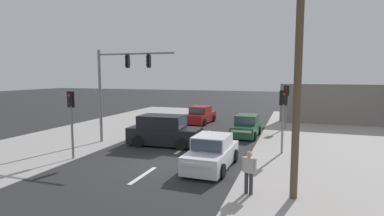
{
  "coord_description": "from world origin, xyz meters",
  "views": [
    {
      "loc": [
        6.14,
        -13.39,
        4.39
      ],
      "look_at": [
        0.25,
        4.0,
        2.37
      ],
      "focal_mm": 28.0,
      "sensor_mm": 36.0,
      "label": 1
    }
  ],
  "objects_px": {
    "traffic_signal_mast": "(117,79)",
    "pedestal_signal_left_kerb": "(71,113)",
    "sedan_crossing_left": "(201,115)",
    "pedestal_signal_right_kerb": "(283,111)",
    "sedan_oncoming_near": "(212,153)",
    "pedestrian_at_kerb": "(249,170)",
    "suv_oncoming_mid": "(164,131)",
    "utility_pole_foreground_right": "(295,36)",
    "pedestal_signal_far_median": "(286,100)",
    "hatchback_kerbside_parked": "(246,126)"
  },
  "relations": [
    {
      "from": "utility_pole_foreground_right",
      "to": "hatchback_kerbside_parked",
      "type": "bearing_deg",
      "value": 106.47
    },
    {
      "from": "sedan_oncoming_near",
      "to": "hatchback_kerbside_parked",
      "type": "bearing_deg",
      "value": 86.75
    },
    {
      "from": "sedan_crossing_left",
      "to": "pedestrian_at_kerb",
      "type": "bearing_deg",
      "value": -66.8
    },
    {
      "from": "pedestal_signal_right_kerb",
      "to": "pedestal_signal_left_kerb",
      "type": "bearing_deg",
      "value": -155.93
    },
    {
      "from": "hatchback_kerbside_parked",
      "to": "sedan_oncoming_near",
      "type": "distance_m",
      "value": 7.97
    },
    {
      "from": "traffic_signal_mast",
      "to": "sedan_oncoming_near",
      "type": "bearing_deg",
      "value": -23.36
    },
    {
      "from": "suv_oncoming_mid",
      "to": "pedestrian_at_kerb",
      "type": "distance_m",
      "value": 8.7
    },
    {
      "from": "sedan_oncoming_near",
      "to": "pedestrian_at_kerb",
      "type": "xyz_separation_m",
      "value": [
        2.13,
        -2.72,
        0.22
      ]
    },
    {
      "from": "pedestal_signal_right_kerb",
      "to": "sedan_crossing_left",
      "type": "height_order",
      "value": "pedestal_signal_right_kerb"
    },
    {
      "from": "traffic_signal_mast",
      "to": "pedestal_signal_right_kerb",
      "type": "bearing_deg",
      "value": 3.8
    },
    {
      "from": "pedestal_signal_right_kerb",
      "to": "suv_oncoming_mid",
      "type": "bearing_deg",
      "value": -177.7
    },
    {
      "from": "suv_oncoming_mid",
      "to": "pedestal_signal_far_median",
      "type": "bearing_deg",
      "value": 50.14
    },
    {
      "from": "pedestrian_at_kerb",
      "to": "hatchback_kerbside_parked",
      "type": "bearing_deg",
      "value": 98.92
    },
    {
      "from": "sedan_crossing_left",
      "to": "pedestal_signal_right_kerb",
      "type": "bearing_deg",
      "value": -49.72
    },
    {
      "from": "utility_pole_foreground_right",
      "to": "pedestal_signal_left_kerb",
      "type": "distance_m",
      "value": 11.49
    },
    {
      "from": "sedan_oncoming_near",
      "to": "traffic_signal_mast",
      "type": "bearing_deg",
      "value": 156.64
    },
    {
      "from": "utility_pole_foreground_right",
      "to": "pedestrian_at_kerb",
      "type": "bearing_deg",
      "value": -175.29
    },
    {
      "from": "utility_pole_foreground_right",
      "to": "pedestal_signal_right_kerb",
      "type": "xyz_separation_m",
      "value": [
        -0.5,
        6.32,
        -3.3
      ]
    },
    {
      "from": "hatchback_kerbside_parked",
      "to": "traffic_signal_mast",
      "type": "bearing_deg",
      "value": -146.8
    },
    {
      "from": "pedestal_signal_far_median",
      "to": "hatchback_kerbside_parked",
      "type": "bearing_deg",
      "value": -123.39
    },
    {
      "from": "sedan_crossing_left",
      "to": "sedan_oncoming_near",
      "type": "bearing_deg",
      "value": -70.61
    },
    {
      "from": "pedestal_signal_left_kerb",
      "to": "suv_oncoming_mid",
      "type": "height_order",
      "value": "pedestal_signal_left_kerb"
    },
    {
      "from": "sedan_crossing_left",
      "to": "pedestal_signal_left_kerb",
      "type": "bearing_deg",
      "value": -102.08
    },
    {
      "from": "pedestrian_at_kerb",
      "to": "suv_oncoming_mid",
      "type": "bearing_deg",
      "value": 134.95
    },
    {
      "from": "pedestal_signal_left_kerb",
      "to": "suv_oncoming_mid",
      "type": "distance_m",
      "value": 5.67
    },
    {
      "from": "hatchback_kerbside_parked",
      "to": "sedan_crossing_left",
      "type": "xyz_separation_m",
      "value": [
        -4.87,
        4.61,
        0.0
      ]
    },
    {
      "from": "utility_pole_foreground_right",
      "to": "traffic_signal_mast",
      "type": "height_order",
      "value": "utility_pole_foreground_right"
    },
    {
      "from": "pedestal_signal_right_kerb",
      "to": "pedestal_signal_far_median",
      "type": "bearing_deg",
      "value": 90.19
    },
    {
      "from": "pedestal_signal_left_kerb",
      "to": "pedestrian_at_kerb",
      "type": "xyz_separation_m",
      "value": [
        9.44,
        -1.81,
        -1.49
      ]
    },
    {
      "from": "pedestal_signal_far_median",
      "to": "hatchback_kerbside_parked",
      "type": "distance_m",
      "value": 5.02
    },
    {
      "from": "pedestal_signal_right_kerb",
      "to": "suv_oncoming_mid",
      "type": "height_order",
      "value": "pedestal_signal_right_kerb"
    },
    {
      "from": "pedestal_signal_right_kerb",
      "to": "pedestrian_at_kerb",
      "type": "relative_size",
      "value": 2.18
    },
    {
      "from": "sedan_oncoming_near",
      "to": "pedestal_signal_left_kerb",
      "type": "bearing_deg",
      "value": -172.84
    },
    {
      "from": "pedestal_signal_left_kerb",
      "to": "pedestrian_at_kerb",
      "type": "distance_m",
      "value": 9.72
    },
    {
      "from": "pedestal_signal_right_kerb",
      "to": "sedan_oncoming_near",
      "type": "relative_size",
      "value": 0.83
    },
    {
      "from": "pedestal_signal_far_median",
      "to": "utility_pole_foreground_right",
      "type": "bearing_deg",
      "value": -87.91
    },
    {
      "from": "traffic_signal_mast",
      "to": "pedestal_signal_left_kerb",
      "type": "bearing_deg",
      "value": -93.66
    },
    {
      "from": "pedestal_signal_left_kerb",
      "to": "pedestal_signal_far_median",
      "type": "height_order",
      "value": "same"
    },
    {
      "from": "hatchback_kerbside_parked",
      "to": "suv_oncoming_mid",
      "type": "bearing_deg",
      "value": -134.65
    },
    {
      "from": "pedestal_signal_far_median",
      "to": "sedan_crossing_left",
      "type": "xyz_separation_m",
      "value": [
        -7.47,
        0.67,
        -1.71
      ]
    },
    {
      "from": "traffic_signal_mast",
      "to": "suv_oncoming_mid",
      "type": "height_order",
      "value": "traffic_signal_mast"
    },
    {
      "from": "pedestal_signal_right_kerb",
      "to": "hatchback_kerbside_parked",
      "type": "height_order",
      "value": "pedestal_signal_right_kerb"
    },
    {
      "from": "hatchback_kerbside_parked",
      "to": "pedestal_signal_right_kerb",
      "type": "bearing_deg",
      "value": -58.26
    },
    {
      "from": "pedestal_signal_left_kerb",
      "to": "sedan_oncoming_near",
      "type": "relative_size",
      "value": 0.83
    },
    {
      "from": "pedestrian_at_kerb",
      "to": "sedan_crossing_left",
      "type": "bearing_deg",
      "value": 113.2
    },
    {
      "from": "pedestal_signal_right_kerb",
      "to": "hatchback_kerbside_parked",
      "type": "distance_m",
      "value": 5.27
    },
    {
      "from": "utility_pole_foreground_right",
      "to": "suv_oncoming_mid",
      "type": "distance_m",
      "value": 10.84
    },
    {
      "from": "utility_pole_foreground_right",
      "to": "suv_oncoming_mid",
      "type": "height_order",
      "value": "utility_pole_foreground_right"
    },
    {
      "from": "pedestal_signal_right_kerb",
      "to": "pedestrian_at_kerb",
      "type": "height_order",
      "value": "pedestal_signal_right_kerb"
    },
    {
      "from": "sedan_oncoming_near",
      "to": "pedestal_signal_far_median",
      "type": "bearing_deg",
      "value": 75.64
    }
  ]
}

